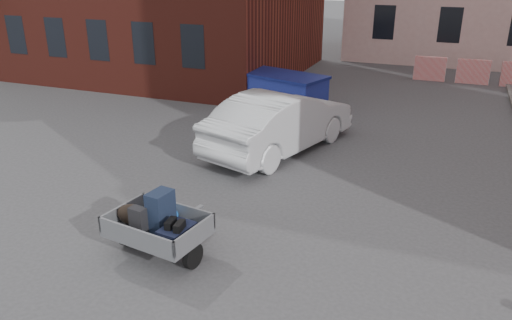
% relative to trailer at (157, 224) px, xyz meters
% --- Properties ---
extents(ground, '(120.00, 120.00, 0.00)m').
position_rel_trailer_xyz_m(ground, '(0.80, 1.07, -0.61)').
color(ground, '#38383A').
rests_on(ground, ground).
extents(barriers, '(4.70, 0.18, 1.00)m').
position_rel_trailer_xyz_m(barriers, '(5.00, 16.07, -0.11)').
color(barriers, red).
rests_on(barriers, ground).
extents(trailer, '(1.74, 1.90, 1.20)m').
position_rel_trailer_xyz_m(trailer, '(0.00, 0.00, 0.00)').
color(trailer, black).
rests_on(trailer, ground).
extents(dumpster, '(3.21, 2.30, 1.21)m').
position_rel_trailer_xyz_m(dumpster, '(-1.04, 9.51, 0.00)').
color(dumpster, navy).
rests_on(dumpster, ground).
extents(silver_car, '(3.00, 5.12, 1.59)m').
position_rel_trailer_xyz_m(silver_car, '(0.21, 5.68, 0.19)').
color(silver_car, silver).
rests_on(silver_car, ground).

